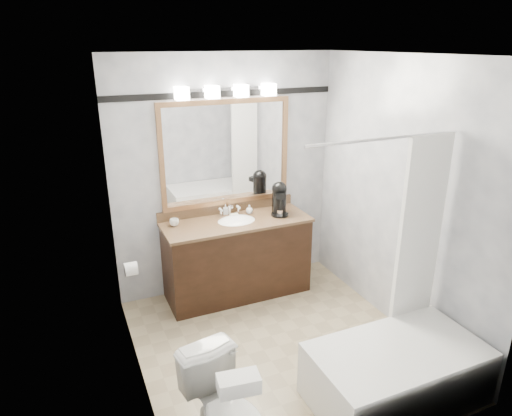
% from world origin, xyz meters
% --- Properties ---
extents(room, '(2.42, 2.62, 2.52)m').
position_xyz_m(room, '(0.00, 0.00, 1.25)').
color(room, '#9C8B6A').
rests_on(room, ground).
extents(vanity, '(1.53, 0.58, 0.97)m').
position_xyz_m(vanity, '(0.00, 1.02, 0.44)').
color(vanity, black).
rests_on(vanity, ground).
extents(mirror, '(1.40, 0.04, 1.10)m').
position_xyz_m(mirror, '(0.00, 1.28, 1.50)').
color(mirror, '#9E6E47').
rests_on(mirror, room).
extents(vanity_light_bar, '(1.02, 0.14, 0.12)m').
position_xyz_m(vanity_light_bar, '(0.00, 1.23, 2.13)').
color(vanity_light_bar, silver).
rests_on(vanity_light_bar, room).
extents(accent_stripe, '(2.40, 0.01, 0.06)m').
position_xyz_m(accent_stripe, '(0.00, 1.29, 2.10)').
color(accent_stripe, black).
rests_on(accent_stripe, room).
extents(bathtub, '(1.30, 0.75, 1.96)m').
position_xyz_m(bathtub, '(0.55, -0.90, 0.28)').
color(bathtub, white).
rests_on(bathtub, ground).
extents(tp_roll, '(0.11, 0.12, 0.12)m').
position_xyz_m(tp_roll, '(-1.14, 0.66, 0.70)').
color(tp_roll, white).
rests_on(tp_roll, room).
extents(toilet, '(0.52, 0.76, 0.72)m').
position_xyz_m(toilet, '(-0.82, -0.92, 0.36)').
color(toilet, white).
rests_on(toilet, ground).
extents(tissue_box, '(0.26, 0.17, 0.10)m').
position_xyz_m(tissue_box, '(-0.82, -1.12, 0.77)').
color(tissue_box, white).
rests_on(tissue_box, toilet).
extents(coffee_maker, '(0.19, 0.23, 0.35)m').
position_xyz_m(coffee_maker, '(0.49, 1.02, 1.03)').
color(coffee_maker, black).
rests_on(coffee_maker, vanity).
extents(cup_left, '(0.10, 0.10, 0.07)m').
position_xyz_m(cup_left, '(-0.62, 1.13, 0.89)').
color(cup_left, white).
rests_on(cup_left, vanity).
extents(soap_bottle_a, '(0.06, 0.06, 0.11)m').
position_xyz_m(soap_bottle_a, '(-0.04, 1.23, 0.90)').
color(soap_bottle_a, white).
rests_on(soap_bottle_a, vanity).
extents(soap_bottle_b, '(0.09, 0.09, 0.09)m').
position_xyz_m(soap_bottle_b, '(0.20, 1.16, 0.90)').
color(soap_bottle_b, white).
rests_on(soap_bottle_b, vanity).
extents(soap_bar, '(0.09, 0.05, 0.03)m').
position_xyz_m(soap_bar, '(0.02, 1.13, 0.86)').
color(soap_bar, '#EAE8C0').
rests_on(soap_bar, vanity).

